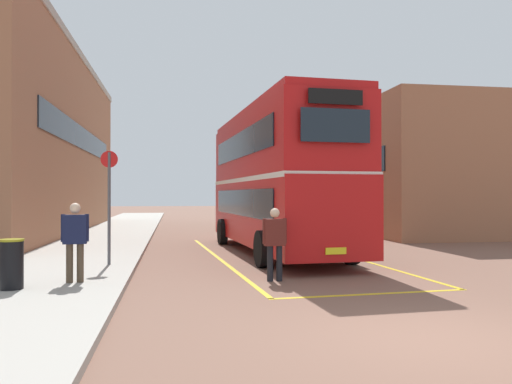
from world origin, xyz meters
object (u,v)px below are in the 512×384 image
(pedestrian_boarding, at_px, (275,239))
(bus_stop_sign, at_px, (109,197))
(double_decker_bus, at_px, (276,178))
(single_deck_bus, at_px, (269,200))
(litter_bin, at_px, (12,264))
(pedestrian_waiting_near, at_px, (75,237))

(pedestrian_boarding, relative_size, bus_stop_sign, 0.56)
(double_decker_bus, xyz_separation_m, bus_stop_sign, (-5.08, -3.13, -0.61))
(single_deck_bus, relative_size, pedestrian_boarding, 5.00)
(litter_bin, bearing_deg, double_decker_bus, 44.63)
(single_deck_bus, xyz_separation_m, pedestrian_waiting_near, (-7.98, -20.43, -0.55))
(double_decker_bus, distance_m, litter_bin, 9.32)
(double_decker_bus, distance_m, pedestrian_waiting_near, 8.10)
(pedestrian_boarding, height_order, bus_stop_sign, bus_stop_sign)
(double_decker_bus, height_order, pedestrian_waiting_near, double_decker_bus)
(single_deck_bus, height_order, bus_stop_sign, bus_stop_sign)
(single_deck_bus, height_order, pedestrian_waiting_near, single_deck_bus)
(double_decker_bus, relative_size, litter_bin, 11.16)
(double_decker_bus, bearing_deg, single_deck_bus, 80.11)
(single_deck_bus, bearing_deg, bus_stop_sign, -113.26)
(double_decker_bus, xyz_separation_m, pedestrian_boarding, (-1.15, -5.54, -1.56))
(pedestrian_boarding, relative_size, pedestrian_waiting_near, 1.00)
(bus_stop_sign, bearing_deg, pedestrian_waiting_near, -97.57)
(pedestrian_boarding, bearing_deg, pedestrian_waiting_near, -176.17)
(pedestrian_boarding, relative_size, litter_bin, 1.72)
(double_decker_bus, height_order, single_deck_bus, double_decker_bus)
(single_deck_bus, distance_m, pedestrian_waiting_near, 21.94)
(single_deck_bus, distance_m, bus_stop_sign, 19.30)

